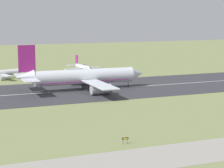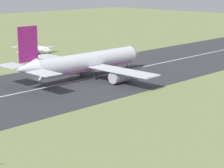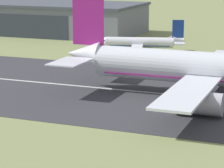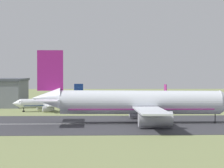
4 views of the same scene
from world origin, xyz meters
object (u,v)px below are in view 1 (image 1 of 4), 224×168
object	(u,v)px
airplane_landing	(84,77)
airplane_parked_east	(2,73)
airplane_parked_west	(83,67)
runway_sign	(125,139)

from	to	relation	value
airplane_landing	airplane_parked_east	distance (m)	51.90
airplane_landing	airplane_parked_east	world-z (taller)	airplane_landing
airplane_parked_west	airplane_parked_east	bearing A→B (deg)	-170.44
runway_sign	airplane_landing	bearing A→B (deg)	79.29
airplane_parked_east	airplane_landing	bearing A→B (deg)	-58.75
airplane_landing	runway_sign	size ratio (longest dim) A/B	34.19
airplane_landing	airplane_parked_west	size ratio (longest dim) A/B	2.69
airplane_parked_east	airplane_parked_west	bearing A→B (deg)	9.56
airplane_parked_west	airplane_parked_east	size ratio (longest dim) A/B	0.79
runway_sign	airplane_parked_east	bearing A→B (deg)	95.91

